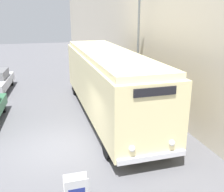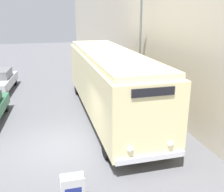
% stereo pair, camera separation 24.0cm
% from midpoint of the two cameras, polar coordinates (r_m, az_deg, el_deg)
% --- Properties ---
extents(ground_plane, '(80.00, 80.00, 0.00)m').
position_cam_midpoint_polar(ground_plane, '(11.29, -12.87, -11.14)').
color(ground_plane, '#56565B').
extents(building_wall_right, '(0.30, 60.00, 7.33)m').
position_cam_midpoint_polar(building_wall_right, '(21.04, 2.15, 13.13)').
color(building_wall_right, beige).
rests_on(building_wall_right, ground_plane).
extents(vintage_bus, '(2.67, 11.48, 3.46)m').
position_cam_midpoint_polar(vintage_bus, '(13.83, -1.37, 3.46)').
color(vintage_bus, black).
rests_on(vintage_bus, ground_plane).
extents(sign_board, '(0.68, 0.38, 1.00)m').
position_cam_midpoint_polar(sign_board, '(8.02, -8.68, -20.01)').
color(sign_board, gray).
rests_on(sign_board, ground_plane).
extents(streetlamp, '(0.36, 0.36, 7.02)m').
position_cam_midpoint_polar(streetlamp, '(15.59, 5.36, 14.49)').
color(streetlamp, '#595E60').
rests_on(streetlamp, ground_plane).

